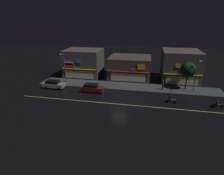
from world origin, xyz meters
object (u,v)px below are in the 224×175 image
at_px(pedestrian_on_sidewalk, 163,85).
at_px(parked_car_trailing, 54,84).
at_px(motorcycle_lead, 217,104).
at_px(traffic_cone, 87,88).
at_px(streetlamp_mid, 197,73).
at_px(parked_car_near_kerb, 92,88).
at_px(motorcycle_following, 170,100).
at_px(streetlamp_west, 64,65).

bearing_deg(pedestrian_on_sidewalk, parked_car_trailing, -38.99).
relative_size(pedestrian_on_sidewalk, motorcycle_lead, 1.03).
height_order(parked_car_trailing, traffic_cone, parked_car_trailing).
bearing_deg(motorcycle_lead, parked_car_trailing, 173.72).
bearing_deg(streetlamp_mid, parked_car_trailing, -173.78).
height_order(streetlamp_mid, parked_car_near_kerb, streetlamp_mid).
relative_size(parked_car_near_kerb, motorcycle_following, 2.26).
height_order(parked_car_near_kerb, motorcycle_following, parked_car_near_kerb).
relative_size(streetlamp_west, parked_car_near_kerb, 1.54).
xyz_separation_m(motorcycle_following, traffic_cone, (-16.12, 3.64, -0.36)).
height_order(streetlamp_west, parked_car_trailing, streetlamp_west).
distance_m(parked_car_near_kerb, parked_car_trailing, 8.41).
bearing_deg(motorcycle_lead, streetlamp_mid, 109.86).
height_order(streetlamp_west, traffic_cone, streetlamp_west).
xyz_separation_m(streetlamp_mid, parked_car_near_kerb, (-19.44, -3.49, -3.16)).
height_order(streetlamp_mid, motorcycle_lead, streetlamp_mid).
bearing_deg(traffic_cone, pedestrian_on_sidewalk, 9.51).
xyz_separation_m(streetlamp_mid, motorcycle_following, (-4.89, -5.86, -3.40)).
xyz_separation_m(parked_car_near_kerb, motorcycle_lead, (21.71, -2.68, -0.24)).
bearing_deg(traffic_cone, streetlamp_mid, 6.02).
relative_size(parked_car_near_kerb, parked_car_trailing, 1.00).
bearing_deg(motorcycle_lead, traffic_cone, 170.03).
xyz_separation_m(streetlamp_west, parked_car_near_kerb, (7.57, -4.16, -3.21)).
distance_m(pedestrian_on_sidewalk, parked_car_near_kerb, 14.13).
bearing_deg(parked_car_trailing, motorcycle_lead, -5.95).
bearing_deg(parked_car_near_kerb, motorcycle_following, 170.74).
distance_m(streetlamp_west, pedestrian_on_sidewalk, 21.39).
distance_m(parked_car_trailing, traffic_cone, 6.90).
bearing_deg(streetlamp_mid, traffic_cone, -173.98).
distance_m(parked_car_trailing, motorcycle_lead, 30.27).
height_order(streetlamp_west, streetlamp_mid, streetlamp_west).
xyz_separation_m(pedestrian_on_sidewalk, traffic_cone, (-15.17, -2.54, -0.79)).
relative_size(streetlamp_mid, motorcycle_lead, 3.43).
relative_size(motorcycle_lead, traffic_cone, 3.45).
height_order(parked_car_near_kerb, motorcycle_lead, parked_car_near_kerb).
height_order(parked_car_trailing, motorcycle_lead, parked_car_trailing).
height_order(parked_car_trailing, motorcycle_following, parked_car_trailing).
height_order(pedestrian_on_sidewalk, motorcycle_following, pedestrian_on_sidewalk).
bearing_deg(pedestrian_on_sidewalk, motorcycle_following, 51.06).
height_order(motorcycle_lead, motorcycle_following, same).
bearing_deg(streetlamp_west, parked_car_trailing, -102.50).
height_order(motorcycle_following, traffic_cone, motorcycle_following).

